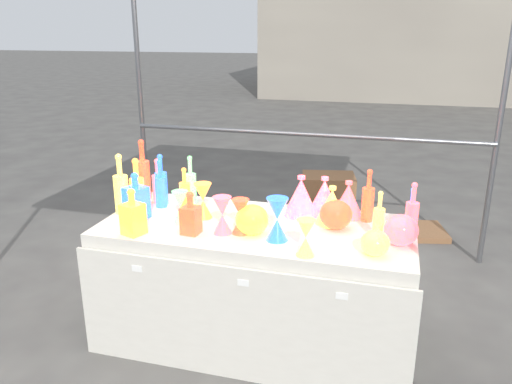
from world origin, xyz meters
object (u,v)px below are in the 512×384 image
(decanter_0, at_px, (133,211))
(hourglass_0, at_px, (240,216))
(display_table, at_px, (256,283))
(lampshade_0, at_px, (301,196))
(globe_0, at_px, (252,221))
(cardboard_box_closed, at_px, (328,193))
(bottle_0, at_px, (185,188))

(decanter_0, distance_m, hourglass_0, 0.59)
(decanter_0, xyz_separation_m, hourglass_0, (0.57, 0.17, -0.03))
(display_table, distance_m, decanter_0, 0.85)
(hourglass_0, distance_m, lampshade_0, 0.46)
(globe_0, xyz_separation_m, lampshade_0, (0.20, 0.37, 0.05))
(hourglass_0, bearing_deg, cardboard_box_closed, 86.20)
(display_table, height_order, decanter_0, decanter_0)
(cardboard_box_closed, bearing_deg, decanter_0, -116.17)
(hourglass_0, height_order, globe_0, hourglass_0)
(bottle_0, xyz_separation_m, globe_0, (0.53, -0.30, -0.06))
(bottle_0, relative_size, lampshade_0, 1.06)
(bottle_0, bearing_deg, cardboard_box_closed, 74.33)
(cardboard_box_closed, relative_size, bottle_0, 2.03)
(cardboard_box_closed, height_order, bottle_0, bottle_0)
(decanter_0, bearing_deg, globe_0, 35.09)
(bottle_0, height_order, decanter_0, same)
(display_table, xyz_separation_m, bottle_0, (-0.51, 0.17, 0.51))
(globe_0, bearing_deg, cardboard_box_closed, 87.64)
(cardboard_box_closed, height_order, hourglass_0, hourglass_0)
(hourglass_0, bearing_deg, bottle_0, 146.61)
(bottle_0, distance_m, decanter_0, 0.48)
(cardboard_box_closed, bearing_deg, bottle_0, -116.71)
(display_table, height_order, bottle_0, bottle_0)
(cardboard_box_closed, height_order, globe_0, globe_0)
(cardboard_box_closed, xyz_separation_m, decanter_0, (-0.74, -2.72, 0.69))
(display_table, bearing_deg, bottle_0, 161.61)
(decanter_0, xyz_separation_m, globe_0, (0.63, 0.17, -0.06))
(decanter_0, bearing_deg, hourglass_0, 36.23)
(display_table, relative_size, hourglass_0, 9.30)
(bottle_0, bearing_deg, hourglass_0, -33.39)
(cardboard_box_closed, xyz_separation_m, lampshade_0, (0.10, -2.18, 0.68))
(cardboard_box_closed, xyz_separation_m, bottle_0, (-0.63, -2.25, 0.69))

